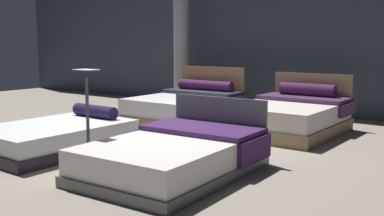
{
  "coord_description": "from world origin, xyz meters",
  "views": [
    {
      "loc": [
        4.31,
        -5.29,
        1.52
      ],
      "look_at": [
        0.19,
        0.21,
        0.53
      ],
      "focal_mm": 42.52,
      "sensor_mm": 36.0,
      "label": 1
    }
  ],
  "objects_px": {
    "bed_2": "(186,107)",
    "price_sign": "(88,129)",
    "bed_3": "(290,116)",
    "bed_1": "(176,155)",
    "support_pillar": "(181,33)",
    "bed_0": "(56,137)"
  },
  "relations": [
    {
      "from": "bed_2",
      "to": "support_pillar",
      "type": "height_order",
      "value": "support_pillar"
    },
    {
      "from": "bed_2",
      "to": "bed_3",
      "type": "xyz_separation_m",
      "value": [
        2.2,
        0.03,
        0.02
      ]
    },
    {
      "from": "bed_3",
      "to": "support_pillar",
      "type": "xyz_separation_m",
      "value": [
        -3.56,
        1.56,
        1.47
      ]
    },
    {
      "from": "support_pillar",
      "to": "bed_2",
      "type": "bearing_deg",
      "value": -49.47
    },
    {
      "from": "bed_1",
      "to": "support_pillar",
      "type": "height_order",
      "value": "support_pillar"
    },
    {
      "from": "bed_1",
      "to": "bed_0",
      "type": "bearing_deg",
      "value": -179.71
    },
    {
      "from": "bed_1",
      "to": "bed_2",
      "type": "distance_m",
      "value": 3.71
    },
    {
      "from": "bed_1",
      "to": "support_pillar",
      "type": "relative_size",
      "value": 0.63
    },
    {
      "from": "bed_3",
      "to": "price_sign",
      "type": "relative_size",
      "value": 1.7
    },
    {
      "from": "bed_1",
      "to": "bed_2",
      "type": "relative_size",
      "value": 1.07
    },
    {
      "from": "price_sign",
      "to": "support_pillar",
      "type": "xyz_separation_m",
      "value": [
        -2.46,
        5.01,
        1.28
      ]
    },
    {
      "from": "price_sign",
      "to": "bed_3",
      "type": "bearing_deg",
      "value": 72.39
    },
    {
      "from": "bed_0",
      "to": "bed_1",
      "type": "distance_m",
      "value": 2.11
    },
    {
      "from": "bed_2",
      "to": "price_sign",
      "type": "xyz_separation_m",
      "value": [
        1.11,
        -3.42,
        0.21
      ]
    },
    {
      "from": "bed_0",
      "to": "bed_2",
      "type": "relative_size",
      "value": 1.01
    },
    {
      "from": "bed_0",
      "to": "support_pillar",
      "type": "height_order",
      "value": "support_pillar"
    },
    {
      "from": "bed_1",
      "to": "bed_3",
      "type": "bearing_deg",
      "value": 86.57
    },
    {
      "from": "bed_2",
      "to": "bed_0",
      "type": "bearing_deg",
      "value": -89.64
    },
    {
      "from": "bed_3",
      "to": "support_pillar",
      "type": "distance_m",
      "value": 4.15
    },
    {
      "from": "price_sign",
      "to": "bed_1",
      "type": "bearing_deg",
      "value": 20.9
    },
    {
      "from": "bed_2",
      "to": "support_pillar",
      "type": "xyz_separation_m",
      "value": [
        -1.36,
        1.59,
        1.48
      ]
    },
    {
      "from": "bed_0",
      "to": "price_sign",
      "type": "height_order",
      "value": "price_sign"
    }
  ]
}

